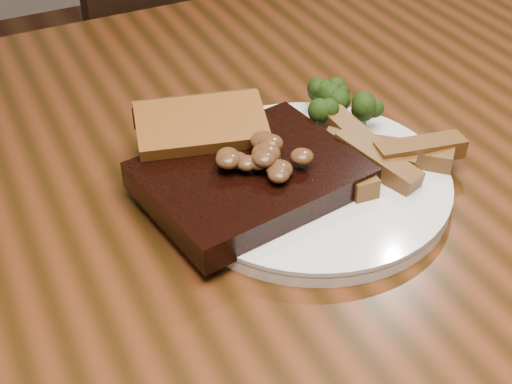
# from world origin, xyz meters

# --- Properties ---
(dining_table) EXTENTS (1.60, 0.90, 0.75)m
(dining_table) POSITION_xyz_m (0.00, 0.00, 0.66)
(dining_table) COLOR #502410
(dining_table) RESTS_ON ground
(chair_far) EXTENTS (0.44, 0.44, 0.83)m
(chair_far) POSITION_xyz_m (0.15, 0.63, 0.45)
(chair_far) COLOR black
(chair_far) RESTS_ON ground
(plate) EXTENTS (0.27, 0.27, 0.01)m
(plate) POSITION_xyz_m (0.04, 0.00, 0.76)
(plate) COLOR white
(plate) RESTS_ON dining_table
(steak) EXTENTS (0.20, 0.16, 0.03)m
(steak) POSITION_xyz_m (-0.01, 0.01, 0.78)
(steak) COLOR black
(steak) RESTS_ON plate
(steak_bone) EXTENTS (0.14, 0.03, 0.02)m
(steak_bone) POSITION_xyz_m (-0.01, -0.05, 0.77)
(steak_bone) COLOR beige
(steak_bone) RESTS_ON plate
(mushroom_pile) EXTENTS (0.07, 0.07, 0.03)m
(mushroom_pile) POSITION_xyz_m (-0.01, 0.01, 0.80)
(mushroom_pile) COLOR brown
(mushroom_pile) RESTS_ON steak
(garlic_bread) EXTENTS (0.13, 0.09, 0.03)m
(garlic_bread) POSITION_xyz_m (-0.03, 0.08, 0.77)
(garlic_bread) COLOR brown
(garlic_bread) RESTS_ON plate
(potato_wedges) EXTENTS (0.11, 0.11, 0.02)m
(potato_wedges) POSITION_xyz_m (0.11, 0.01, 0.77)
(potato_wedges) COLOR brown
(potato_wedges) RESTS_ON plate
(broccoli_cluster) EXTENTS (0.07, 0.07, 0.04)m
(broccoli_cluster) POSITION_xyz_m (0.11, 0.07, 0.78)
(broccoli_cluster) COLOR #22350C
(broccoli_cluster) RESTS_ON plate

